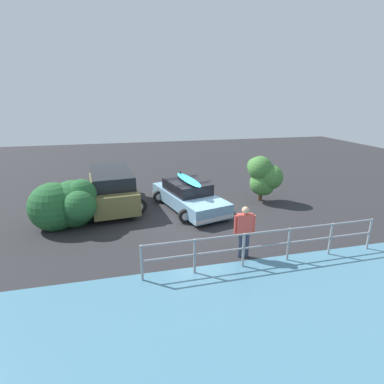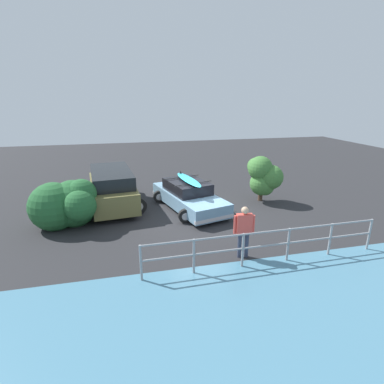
% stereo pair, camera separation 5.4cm
% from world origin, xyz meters
% --- Properties ---
extents(ground_plane, '(44.00, 44.00, 0.02)m').
position_xyz_m(ground_plane, '(0.00, 0.00, -0.01)').
color(ground_plane, '#28282B').
rests_on(ground_plane, ground).
extents(sedan_car, '(2.98, 4.76, 1.51)m').
position_xyz_m(sedan_car, '(0.23, -0.80, 0.58)').
color(sedan_car, '#729EBC').
rests_on(sedan_car, ground).
extents(suv_car, '(2.87, 4.73, 1.71)m').
position_xyz_m(suv_car, '(3.56, -1.82, 0.89)').
color(suv_car, brown).
rests_on(suv_car, ground).
extents(person_bystander, '(0.65, 0.26, 1.68)m').
position_xyz_m(person_bystander, '(-0.47, 3.86, 1.01)').
color(person_bystander, '#33384C').
rests_on(person_bystander, ground).
extents(railing_fence, '(7.47, 0.16, 1.07)m').
position_xyz_m(railing_fence, '(-0.99, 4.36, 0.70)').
color(railing_fence, gray).
rests_on(railing_fence, ground).
extents(bush_near_left, '(1.60, 1.57, 2.22)m').
position_xyz_m(bush_near_left, '(-3.34, -0.84, 1.33)').
color(bush_near_left, '#4C3828').
rests_on(bush_near_left, ground).
extents(bush_near_right, '(2.54, 2.43, 1.94)m').
position_xyz_m(bush_near_right, '(5.16, -0.07, 0.83)').
color(bush_near_right, '#4C3828').
rests_on(bush_near_right, ground).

